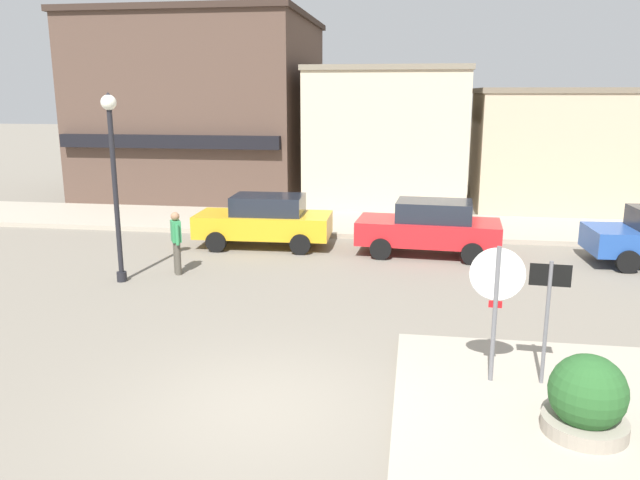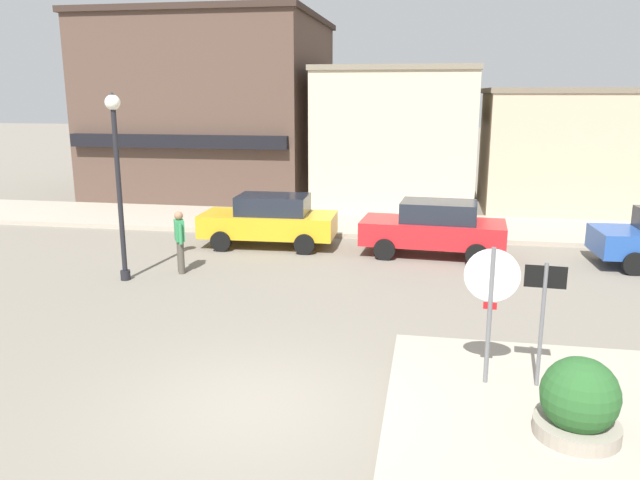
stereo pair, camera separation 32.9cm
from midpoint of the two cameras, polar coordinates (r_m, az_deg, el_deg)
The scene contains 13 objects.
ground_plane at distance 9.56m, azimuth -5.12°, elevation -14.97°, with size 160.00×160.00×0.00m, color gray.
sidewalk_corner at distance 10.05m, azimuth 26.31°, elevation -14.41°, with size 6.40×4.80×0.15m, color #A89E8C.
kerb_far at distance 21.79m, azimuth 3.96°, elevation 1.48°, with size 80.00×4.00×0.15m, color #A89E8C.
stop_sign at distance 9.79m, azimuth 16.27°, elevation -5.11°, with size 0.82×0.09×2.30m.
one_way_sign at distance 9.98m, azimuth 20.59°, elevation -6.21°, with size 0.60×0.07×2.10m.
planter at distance 9.05m, azimuth 23.56°, elevation -13.81°, with size 1.10×1.10×1.23m.
lamp_post at distance 15.63m, azimuth -17.50°, elevation 6.95°, with size 0.36×0.36×4.54m.
parked_car_nearest at distance 18.78m, azimuth -4.12°, elevation 1.86°, with size 4.05×1.98×1.56m.
parked_car_second at distance 17.97m, azimuth 10.91°, elevation 1.13°, with size 4.10×2.08×1.56m.
pedestrian_crossing_near at distance 16.25m, azimuth -12.13°, elevation -0.00°, with size 0.37×0.52×1.61m.
building_corner_shop at distance 29.31m, azimuth -9.17°, elevation 11.91°, with size 9.57×9.44×7.80m.
building_storefront_left_near at distance 26.94m, azimuth 7.40°, elevation 9.45°, with size 6.29×7.62×5.54m.
building_storefront_left_mid at distance 26.47m, azimuth 24.30°, elevation 7.44°, with size 8.57×5.22×4.71m.
Camera 2 is at (2.46, -8.08, 4.51)m, focal length 35.00 mm.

